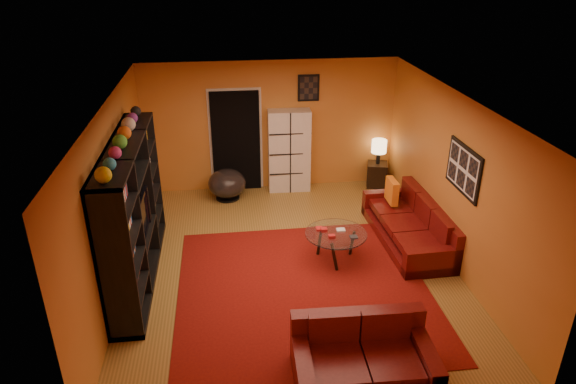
{
  "coord_description": "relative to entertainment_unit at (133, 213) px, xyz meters",
  "views": [
    {
      "loc": [
        -0.91,
        -6.75,
        4.44
      ],
      "look_at": [
        -0.02,
        0.1,
        1.2
      ],
      "focal_mm": 32.0,
      "sensor_mm": 36.0,
      "label": 1
    }
  ],
  "objects": [
    {
      "name": "floor",
      "position": [
        2.27,
        0.0,
        -1.05
      ],
      "size": [
        6.0,
        6.0,
        0.0
      ],
      "primitive_type": "plane",
      "color": "olive",
      "rests_on": "ground"
    },
    {
      "name": "ceiling",
      "position": [
        2.27,
        0.0,
        1.55
      ],
      "size": [
        6.0,
        6.0,
        0.0
      ],
      "primitive_type": "plane",
      "rotation": [
        3.14,
        0.0,
        0.0
      ],
      "color": "white",
      "rests_on": "wall_back"
    },
    {
      "name": "wall_back",
      "position": [
        2.27,
        3.0,
        0.25
      ],
      "size": [
        6.0,
        0.0,
        6.0
      ],
      "primitive_type": "plane",
      "rotation": [
        1.57,
        0.0,
        0.0
      ],
      "color": "#C1722A",
      "rests_on": "floor"
    },
    {
      "name": "wall_front",
      "position": [
        2.27,
        -3.0,
        0.25
      ],
      "size": [
        6.0,
        0.0,
        6.0
      ],
      "primitive_type": "plane",
      "rotation": [
        -1.57,
        0.0,
        0.0
      ],
      "color": "#C1722A",
      "rests_on": "floor"
    },
    {
      "name": "wall_left",
      "position": [
        -0.23,
        0.0,
        0.25
      ],
      "size": [
        0.0,
        6.0,
        6.0
      ],
      "primitive_type": "plane",
      "rotation": [
        1.57,
        0.0,
        1.57
      ],
      "color": "#C1722A",
      "rests_on": "floor"
    },
    {
      "name": "wall_right",
      "position": [
        4.78,
        0.0,
        0.25
      ],
      "size": [
        0.0,
        6.0,
        6.0
      ],
      "primitive_type": "plane",
      "rotation": [
        1.57,
        0.0,
        -1.57
      ],
      "color": "#C1722A",
      "rests_on": "floor"
    },
    {
      "name": "rug",
      "position": [
        2.38,
        -0.7,
        -1.04
      ],
      "size": [
        3.6,
        3.6,
        0.01
      ],
      "primitive_type": "cube",
      "color": "#5C0C0A",
      "rests_on": "floor"
    },
    {
      "name": "doorway",
      "position": [
        1.57,
        2.96,
        -0.03
      ],
      "size": [
        0.95,
        0.1,
        2.04
      ],
      "primitive_type": "cube",
      "color": "black",
      "rests_on": "floor"
    },
    {
      "name": "wall_art_right",
      "position": [
        4.75,
        -0.3,
        0.55
      ],
      "size": [
        0.03,
        1.0,
        0.7
      ],
      "primitive_type": "cube",
      "color": "black",
      "rests_on": "wall_right"
    },
    {
      "name": "wall_art_back",
      "position": [
        3.02,
        2.98,
        1.0
      ],
      "size": [
        0.42,
        0.03,
        0.52
      ],
      "primitive_type": "cube",
      "color": "black",
      "rests_on": "wall_back"
    },
    {
      "name": "entertainment_unit",
      "position": [
        0.0,
        0.0,
        0.0
      ],
      "size": [
        0.45,
        3.0,
        2.1
      ],
      "primitive_type": "cube",
      "color": "black",
      "rests_on": "floor"
    },
    {
      "name": "tv",
      "position": [
        0.05,
        -0.09,
        -0.04
      ],
      "size": [
        1.0,
        0.13,
        0.58
      ],
      "primitive_type": "imported",
      "rotation": [
        0.0,
        0.0,
        1.57
      ],
      "color": "black",
      "rests_on": "entertainment_unit"
    },
    {
      "name": "sofa",
      "position": [
        4.41,
        0.45,
        -0.77
      ],
      "size": [
        0.99,
        2.28,
        0.85
      ],
      "rotation": [
        0.0,
        0.0,
        0.03
      ],
      "color": "#4F0A0B",
      "rests_on": "rug"
    },
    {
      "name": "loveseat",
      "position": [
        2.78,
        -2.41,
        -0.77
      ],
      "size": [
        1.6,
        0.99,
        0.85
      ],
      "rotation": [
        0.0,
        0.0,
        1.54
      ],
      "color": "#4F0A0B",
      "rests_on": "rug"
    },
    {
      "name": "throw_pillow",
      "position": [
        4.22,
        1.12,
        -0.42
      ],
      "size": [
        0.12,
        0.42,
        0.42
      ],
      "primitive_type": "cube",
      "color": "orange",
      "rests_on": "sofa"
    },
    {
      "name": "coffee_table",
      "position": [
        2.99,
        0.02,
        -0.61
      ],
      "size": [
        0.96,
        0.96,
        0.48
      ],
      "rotation": [
        0.0,
        0.0,
        0.26
      ],
      "color": "silver",
      "rests_on": "floor"
    },
    {
      "name": "storage_cabinet",
      "position": [
        2.62,
        2.8,
        -0.22
      ],
      "size": [
        0.85,
        0.4,
        1.67
      ],
      "primitive_type": "cube",
      "rotation": [
        0.0,
        0.0,
        -0.04
      ],
      "color": "silver",
      "rests_on": "floor"
    },
    {
      "name": "bowl_chair",
      "position": [
        1.35,
        2.5,
        -0.73
      ],
      "size": [
        0.74,
        0.74,
        0.6
      ],
      "color": "black",
      "rests_on": "floor"
    },
    {
      "name": "side_table",
      "position": [
        4.45,
        2.72,
        -0.8
      ],
      "size": [
        0.49,
        0.49,
        0.5
      ],
      "primitive_type": "cube",
      "rotation": [
        0.0,
        0.0,
        -0.26
      ],
      "color": "black",
      "rests_on": "floor"
    },
    {
      "name": "table_lamp",
      "position": [
        4.45,
        2.72,
        -0.19
      ],
      "size": [
        0.3,
        0.3,
        0.51
      ],
      "color": "black",
      "rests_on": "side_table"
    }
  ]
}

